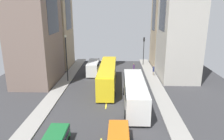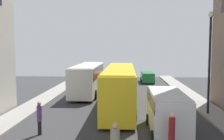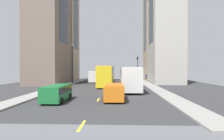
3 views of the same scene
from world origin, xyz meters
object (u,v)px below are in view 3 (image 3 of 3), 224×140
object	(u,v)px
delivery_van_white	(95,76)
car_green_0	(57,92)
pedestrian_crossing_near	(129,77)
pedestrian_waiting_curb	(98,77)
streetcar_yellow	(107,74)
car_orange_1	(114,91)
traffic_light_near_corner	(138,64)
city_bus_white	(130,76)
pedestrian_walking_far	(109,76)
pedestrian_crossing_mid	(146,77)

from	to	relation	value
delivery_van_white	car_green_0	distance (m)	23.17
pedestrian_crossing_near	pedestrian_waiting_curb	bearing A→B (deg)	-121.65
streetcar_yellow	car_orange_1	xyz separation A→B (m)	(-1.83, 15.71, -1.17)
car_orange_1	pedestrian_waiting_curb	size ratio (longest dim) A/B	2.01
pedestrian_waiting_curb	traffic_light_near_corner	bearing A→B (deg)	-143.41
car_orange_1	pedestrian_crossing_near	distance (m)	23.28
pedestrian_waiting_curb	car_green_0	bearing A→B (deg)	101.82
city_bus_white	traffic_light_near_corner	world-z (taller)	traffic_light_near_corner
streetcar_yellow	pedestrian_walking_far	xyz separation A→B (m)	(0.14, -12.11, -0.93)
delivery_van_white	pedestrian_walking_far	xyz separation A→B (m)	(-2.98, -5.48, -0.32)
pedestrian_waiting_curb	pedestrian_crossing_near	world-z (taller)	pedestrian_waiting_curb
delivery_van_white	pedestrian_walking_far	world-z (taller)	delivery_van_white
pedestrian_crossing_mid	car_green_0	bearing A→B (deg)	-81.28
delivery_van_white	pedestrian_walking_far	bearing A→B (deg)	-118.52
pedestrian_waiting_curb	pedestrian_crossing_mid	size ratio (longest dim) A/B	1.12
traffic_light_near_corner	car_orange_1	bearing A→B (deg)	79.67
city_bus_white	car_green_0	world-z (taller)	city_bus_white
pedestrian_walking_far	pedestrian_crossing_near	size ratio (longest dim) A/B	1.11
city_bus_white	pedestrian_crossing_mid	xyz separation A→B (m)	(-4.42, -12.82, -0.85)
car_orange_1	pedestrian_crossing_mid	size ratio (longest dim) A/B	2.26
streetcar_yellow	pedestrian_crossing_mid	size ratio (longest dim) A/B	7.07
pedestrian_walking_far	city_bus_white	bearing A→B (deg)	30.76
pedestrian_crossing_mid	pedestrian_waiting_curb	bearing A→B (deg)	-162.68
car_green_0	pedestrian_waiting_curb	xyz separation A→B (m)	(-0.94, -26.46, 0.22)
pedestrian_waiting_curb	pedestrian_walking_far	size ratio (longest dim) A/B	0.94
city_bus_white	traffic_light_near_corner	distance (m)	21.43
pedestrian_crossing_mid	pedestrian_crossing_near	bearing A→B (deg)	-164.50
streetcar_yellow	car_green_0	xyz separation A→B (m)	(3.76, 16.52, -1.20)
car_green_0	pedestrian_walking_far	distance (m)	28.86
pedestrian_walking_far	pedestrian_crossing_near	xyz separation A→B (m)	(-4.85, 4.72, -0.08)
pedestrian_crossing_mid	car_orange_1	bearing A→B (deg)	-69.70
pedestrian_waiting_curb	traffic_light_near_corner	distance (m)	11.42
city_bus_white	pedestrian_waiting_curb	bearing A→B (deg)	-68.21
city_bus_white	pedestrian_waiting_curb	distance (m)	18.10
city_bus_white	car_orange_1	world-z (taller)	city_bus_white
car_green_0	pedestrian_walking_far	size ratio (longest dim) A/B	1.97
city_bus_white	pedestrian_walking_far	distance (m)	19.40
traffic_light_near_corner	delivery_van_white	bearing A→B (deg)	35.97
streetcar_yellow	car_green_0	bearing A→B (deg)	77.18
car_orange_1	pedestrian_crossing_mid	bearing A→B (deg)	-106.64
city_bus_white	pedestrian_crossing_mid	distance (m)	13.59
delivery_van_white	traffic_light_near_corner	size ratio (longest dim) A/B	0.89
car_green_0	pedestrian_waiting_curb	bearing A→B (deg)	-92.03
streetcar_yellow	pedestrian_waiting_curb	bearing A→B (deg)	-74.13
city_bus_white	pedestrian_crossing_near	bearing A→B (deg)	-93.30
car_green_0	pedestrian_crossing_mid	xyz separation A→B (m)	(-12.07, -22.49, 0.23)
car_green_0	pedestrian_walking_far	bearing A→B (deg)	-97.21
pedestrian_walking_far	pedestrian_crossing_mid	distance (m)	10.44
traffic_light_near_corner	pedestrian_crossing_near	bearing A→B (deg)	69.28
delivery_van_white	car_orange_1	distance (m)	22.89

